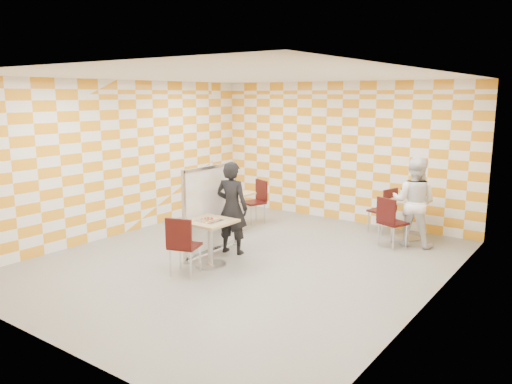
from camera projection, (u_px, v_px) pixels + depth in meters
room_shell at (263, 168)px, 8.44m from camera, size 7.00×7.00×7.00m
main_table at (210, 235)px, 7.98m from camera, size 0.70×0.70×0.75m
second_table at (408, 213)px, 9.49m from camera, size 0.70×0.70×0.75m
empty_table at (232, 204)px, 10.22m from camera, size 0.70×0.70×0.75m
chair_main_front at (182, 242)px, 7.50m from camera, size 0.53×0.54×0.92m
chair_second_front at (390, 219)px, 8.90m from camera, size 0.55×0.55×0.92m
chair_second_side at (385, 207)px, 9.81m from camera, size 0.53×0.52×0.92m
chair_empty_near at (215, 208)px, 9.70m from camera, size 0.49×0.50×0.92m
chair_empty_far at (257, 198)px, 10.70m from camera, size 0.55×0.56×0.92m
partition at (211, 209)px, 8.52m from camera, size 0.08×1.38×1.55m
man_dark at (232, 208)px, 8.57m from camera, size 0.65×0.48×1.61m
man_white at (414, 202)px, 9.01m from camera, size 0.85×0.70×1.63m
pizza_on_foil at (209, 220)px, 7.92m from camera, size 0.40×0.40×0.04m
sport_bottle at (401, 194)px, 9.65m from camera, size 0.06×0.06×0.20m
soda_bottle at (414, 195)px, 9.44m from camera, size 0.07×0.07×0.23m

